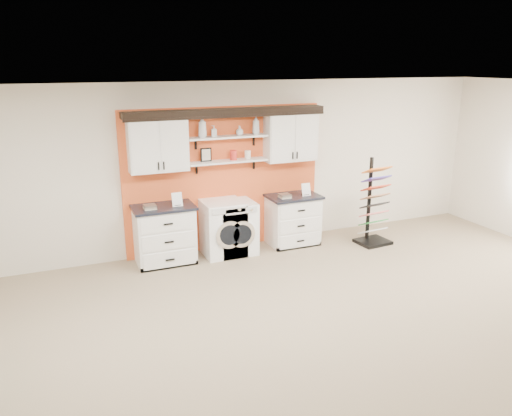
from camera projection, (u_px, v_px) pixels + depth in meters
name	position (u px, v px, depth m)	size (l,w,h in m)	color
floor	(351.00, 371.00, 5.19)	(10.00, 10.00, 0.00)	gray
ceiling	(368.00, 97.00, 4.40)	(10.00, 10.00, 0.00)	white
wall_back	(224.00, 167.00, 8.34)	(10.00, 10.00, 0.00)	beige
accent_panel	(225.00, 179.00, 8.37)	(3.40, 0.07, 2.40)	#E45827
upper_cabinet_left	(158.00, 144.00, 7.61)	(0.90, 0.35, 0.84)	white
upper_cabinet_right	(290.00, 136.00, 8.44)	(0.90, 0.35, 0.84)	white
shelf_lower	(228.00, 161.00, 8.13)	(1.32, 0.28, 0.03)	white
shelf_upper	(227.00, 137.00, 8.01)	(1.32, 0.28, 0.03)	white
crown_molding	(227.00, 112.00, 7.91)	(3.30, 0.41, 0.13)	black
picture_frame	(206.00, 155.00, 8.01)	(0.18, 0.02, 0.22)	black
canister_red	(233.00, 155.00, 8.14)	(0.11, 0.11, 0.16)	red
canister_cream	(248.00, 155.00, 8.23)	(0.10, 0.10, 0.14)	silver
base_cabinet_left	(165.00, 234.00, 7.87)	(0.96, 0.66, 0.94)	white
base_cabinet_right	(293.00, 220.00, 8.71)	(0.90, 0.66, 0.88)	white
washer	(223.00, 228.00, 8.23)	(0.65, 0.71, 0.91)	white
dryer	(235.00, 227.00, 8.31)	(0.63, 0.71, 0.88)	white
sample_rack	(374.00, 216.00, 8.72)	(0.59, 0.51, 1.52)	black
soap_bottle_a	(202.00, 127.00, 7.81)	(0.13, 0.13, 0.34)	silver
soap_bottle_b	(214.00, 131.00, 7.90)	(0.08, 0.08, 0.18)	silver
soap_bottle_c	(240.00, 130.00, 8.07)	(0.12, 0.12, 0.15)	silver
soap_bottle_d	(256.00, 125.00, 8.15)	(0.12, 0.12, 0.31)	silver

